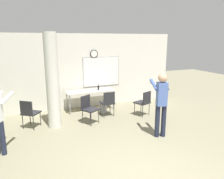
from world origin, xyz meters
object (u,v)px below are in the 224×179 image
object	(u,v)px
folding_table	(90,92)
bottle_on_table	(98,88)
chair_table_front	(89,107)
chair_mid_room	(144,101)
person_playing_side	(161,100)
chair_table_right	(108,102)
chair_near_pillar	(29,112)

from	to	relation	value
folding_table	bottle_on_table	size ratio (longest dim) A/B	7.58
chair_table_front	chair_mid_room	bearing A→B (deg)	-2.13
chair_table_front	person_playing_side	distance (m)	2.31
folding_table	person_playing_side	xyz separation A→B (m)	(1.09, -2.91, 0.34)
folding_table	person_playing_side	distance (m)	3.12
chair_mid_room	chair_table_right	size ratio (longest dim) A/B	1.00
chair_mid_room	person_playing_side	size ratio (longest dim) A/B	0.50
bottle_on_table	person_playing_side	world-z (taller)	person_playing_side
folding_table	person_playing_side	world-z (taller)	person_playing_side
folding_table	chair_table_right	world-z (taller)	chair_table_right
bottle_on_table	chair_mid_room	world-z (taller)	bottle_on_table
bottle_on_table	folding_table	bearing A→B (deg)	170.45
chair_table_front	chair_table_right	world-z (taller)	same
chair_near_pillar	chair_table_right	world-z (taller)	same
chair_mid_room	chair_table_right	world-z (taller)	same
person_playing_side	chair_table_front	bearing A→B (deg)	132.11
folding_table	bottle_on_table	world-z (taller)	bottle_on_table
bottle_on_table	person_playing_side	distance (m)	2.97
bottle_on_table	chair_near_pillar	world-z (taller)	bottle_on_table
bottle_on_table	chair_table_front	distance (m)	1.43
chair_table_front	chair_table_right	xyz separation A→B (m)	(0.78, 0.36, 0.00)
chair_mid_room	chair_table_right	bearing A→B (deg)	159.50
folding_table	chair_mid_room	world-z (taller)	chair_mid_room
chair_table_right	chair_table_front	bearing A→B (deg)	-155.37
bottle_on_table	chair_table_front	xyz separation A→B (m)	(-0.73, -1.18, -0.32)
chair_mid_room	chair_near_pillar	size ratio (longest dim) A/B	1.00
bottle_on_table	chair_mid_room	size ratio (longest dim) A/B	0.27
bottle_on_table	chair_near_pillar	bearing A→B (deg)	-159.13
chair_table_front	chair_table_right	distance (m)	0.86
chair_table_front	chair_near_pillar	distance (m)	1.75
person_playing_side	folding_table	bearing A→B (deg)	110.50
folding_table	chair_table_right	size ratio (longest dim) A/B	2.03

